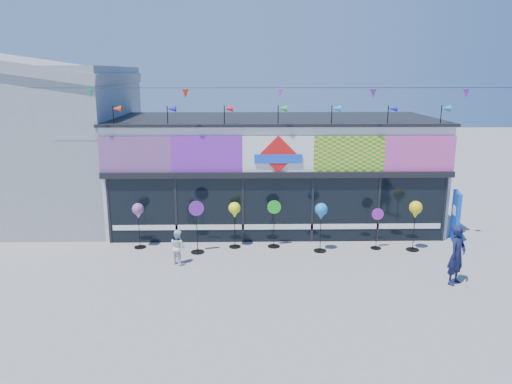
{
  "coord_description": "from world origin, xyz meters",
  "views": [
    {
      "loc": [
        -1.06,
        -13.16,
        5.79
      ],
      "look_at": [
        -0.77,
        2.0,
        2.13
      ],
      "focal_mm": 35.0,
      "sensor_mm": 36.0,
      "label": 1
    }
  ],
  "objects_px": {
    "spinner_5": "(377,227)",
    "spinner_3": "(274,222)",
    "spinner_0": "(138,212)",
    "spinner_4": "(321,213)",
    "spinner_2": "(235,211)",
    "spinner_6": "(415,211)",
    "blue_sign": "(456,216)",
    "child": "(178,247)",
    "adult_man": "(457,255)",
    "spinner_1": "(197,226)"
  },
  "relations": [
    {
      "from": "blue_sign",
      "to": "spinner_4",
      "type": "bearing_deg",
      "value": -157.1
    },
    {
      "from": "blue_sign",
      "to": "spinner_3",
      "type": "relative_size",
      "value": 1.08
    },
    {
      "from": "spinner_3",
      "to": "spinner_4",
      "type": "height_order",
      "value": "spinner_4"
    },
    {
      "from": "child",
      "to": "spinner_1",
      "type": "bearing_deg",
      "value": -77.63
    },
    {
      "from": "adult_man",
      "to": "spinner_1",
      "type": "bearing_deg",
      "value": 121.0
    },
    {
      "from": "blue_sign",
      "to": "spinner_4",
      "type": "xyz_separation_m",
      "value": [
        -4.86,
        -0.97,
        0.44
      ]
    },
    {
      "from": "spinner_4",
      "to": "spinner_6",
      "type": "bearing_deg",
      "value": 0.78
    },
    {
      "from": "spinner_0",
      "to": "blue_sign",
      "type": "bearing_deg",
      "value": 2.66
    },
    {
      "from": "spinner_4",
      "to": "adult_man",
      "type": "relative_size",
      "value": 0.97
    },
    {
      "from": "spinner_1",
      "to": "blue_sign",
      "type": "bearing_deg",
      "value": 6.52
    },
    {
      "from": "spinner_2",
      "to": "spinner_6",
      "type": "height_order",
      "value": "spinner_6"
    },
    {
      "from": "spinner_1",
      "to": "spinner_3",
      "type": "relative_size",
      "value": 1.08
    },
    {
      "from": "spinner_2",
      "to": "child",
      "type": "bearing_deg",
      "value": -139.78
    },
    {
      "from": "spinner_0",
      "to": "spinner_5",
      "type": "distance_m",
      "value": 7.98
    },
    {
      "from": "blue_sign",
      "to": "spinner_6",
      "type": "distance_m",
      "value": 2.04
    },
    {
      "from": "spinner_2",
      "to": "spinner_3",
      "type": "relative_size",
      "value": 0.97
    },
    {
      "from": "spinner_1",
      "to": "spinner_6",
      "type": "distance_m",
      "value": 7.17
    },
    {
      "from": "spinner_0",
      "to": "spinner_4",
      "type": "xyz_separation_m",
      "value": [
        6.04,
        -0.47,
        0.08
      ]
    },
    {
      "from": "spinner_2",
      "to": "child",
      "type": "distance_m",
      "value": 2.37
    },
    {
      "from": "spinner_0",
      "to": "spinner_3",
      "type": "bearing_deg",
      "value": -0.02
    },
    {
      "from": "spinner_0",
      "to": "adult_man",
      "type": "xyz_separation_m",
      "value": [
        9.45,
        -3.13,
        -0.39
      ]
    },
    {
      "from": "blue_sign",
      "to": "spinner_5",
      "type": "distance_m",
      "value": 3.04
    },
    {
      "from": "spinner_5",
      "to": "blue_sign",
      "type": "bearing_deg",
      "value": 14.23
    },
    {
      "from": "spinner_1",
      "to": "spinner_4",
      "type": "height_order",
      "value": "spinner_1"
    },
    {
      "from": "spinner_4",
      "to": "spinner_3",
      "type": "bearing_deg",
      "value": 162.88
    },
    {
      "from": "spinner_3",
      "to": "spinner_6",
      "type": "distance_m",
      "value": 4.66
    },
    {
      "from": "spinner_5",
      "to": "spinner_6",
      "type": "xyz_separation_m",
      "value": [
        1.19,
        -0.18,
        0.61
      ]
    },
    {
      "from": "spinner_1",
      "to": "adult_man",
      "type": "xyz_separation_m",
      "value": [
        7.45,
        -2.62,
        -0.08
      ]
    },
    {
      "from": "spinner_1",
      "to": "spinner_5",
      "type": "bearing_deg",
      "value": 2.62
    },
    {
      "from": "spinner_5",
      "to": "child",
      "type": "xyz_separation_m",
      "value": [
        -6.48,
        -1.23,
        -0.2
      ]
    },
    {
      "from": "adult_man",
      "to": "spinner_3",
      "type": "bearing_deg",
      "value": 107.85
    },
    {
      "from": "spinner_3",
      "to": "spinner_5",
      "type": "height_order",
      "value": "spinner_3"
    },
    {
      "from": "spinner_1",
      "to": "adult_man",
      "type": "distance_m",
      "value": 7.9
    },
    {
      "from": "blue_sign",
      "to": "child",
      "type": "bearing_deg",
      "value": -156.57
    },
    {
      "from": "spinner_5",
      "to": "spinner_3",
      "type": "bearing_deg",
      "value": 176.03
    },
    {
      "from": "spinner_5",
      "to": "spinner_2",
      "type": "bearing_deg",
      "value": 177.27
    },
    {
      "from": "blue_sign",
      "to": "child",
      "type": "height_order",
      "value": "blue_sign"
    },
    {
      "from": "blue_sign",
      "to": "spinner_1",
      "type": "bearing_deg",
      "value": -161.89
    },
    {
      "from": "spinner_6",
      "to": "child",
      "type": "xyz_separation_m",
      "value": [
        -7.66,
        -1.05,
        -0.81
      ]
    },
    {
      "from": "spinner_6",
      "to": "spinner_4",
      "type": "bearing_deg",
      "value": -179.22
    },
    {
      "from": "blue_sign",
      "to": "spinner_0",
      "type": "xyz_separation_m",
      "value": [
        -10.91,
        -0.51,
        0.36
      ]
    },
    {
      "from": "spinner_2",
      "to": "adult_man",
      "type": "distance_m",
      "value": 6.98
    },
    {
      "from": "blue_sign",
      "to": "spinner_3",
      "type": "height_order",
      "value": "blue_sign"
    },
    {
      "from": "spinner_2",
      "to": "spinner_5",
      "type": "distance_m",
      "value": 4.79
    },
    {
      "from": "blue_sign",
      "to": "spinner_2",
      "type": "distance_m",
      "value": 7.72
    },
    {
      "from": "spinner_3",
      "to": "child",
      "type": "height_order",
      "value": "spinner_3"
    },
    {
      "from": "spinner_0",
      "to": "spinner_6",
      "type": "xyz_separation_m",
      "value": [
        9.15,
        -0.42,
        0.11
      ]
    },
    {
      "from": "adult_man",
      "to": "spinner_2",
      "type": "bearing_deg",
      "value": 113.79
    },
    {
      "from": "spinner_2",
      "to": "spinner_3",
      "type": "bearing_deg",
      "value": 0.48
    },
    {
      "from": "spinner_2",
      "to": "spinner_0",
      "type": "bearing_deg",
      "value": 179.78
    }
  ]
}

